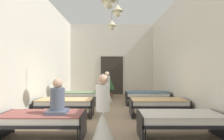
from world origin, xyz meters
TOP-DOWN VIEW (x-y plane):
  - ground_plane at (0.00, 0.00)m, footprint 5.86×10.84m
  - room_shell at (0.00, 1.15)m, footprint 5.66×10.44m
  - bed_left_row_0 at (-1.58, -1.90)m, footprint 1.90×0.84m
  - bed_right_row_0 at (1.58, -1.90)m, footprint 1.90×0.84m
  - bed_left_row_1 at (-1.58, 0.00)m, footprint 1.90×0.84m
  - bed_right_row_1 at (1.58, 0.00)m, footprint 1.90×0.84m
  - bed_left_row_2 at (-1.58, 1.90)m, footprint 1.90×0.84m
  - bed_right_row_2 at (1.58, 1.90)m, footprint 1.90×0.84m
  - nurse_near_aisle at (-0.24, 2.80)m, footprint 0.52×0.52m
  - nurse_mid_aisle at (-0.18, -2.20)m, footprint 0.52×0.52m
  - patient_seated_primary at (-1.23, -1.94)m, footprint 0.44×0.44m
  - potted_plant at (-0.16, 3.67)m, footprint 0.66×0.66m

SIDE VIEW (x-z plane):
  - ground_plane at x=0.00m, z-range -0.10..0.00m
  - bed_left_row_0 at x=-1.58m, z-range 0.15..0.73m
  - bed_right_row_0 at x=1.58m, z-range 0.15..0.73m
  - bed_left_row_1 at x=-1.58m, z-range 0.15..0.73m
  - bed_right_row_1 at x=1.58m, z-range 0.15..0.73m
  - bed_left_row_2 at x=-1.58m, z-range 0.15..0.73m
  - bed_right_row_2 at x=1.58m, z-range 0.15..0.73m
  - nurse_near_aisle at x=-0.24m, z-range -0.21..1.27m
  - nurse_mid_aisle at x=-0.18m, z-range -0.21..1.27m
  - potted_plant at x=-0.16m, z-range 0.16..1.39m
  - patient_seated_primary at x=-1.23m, z-range 0.47..1.27m
  - room_shell at x=0.00m, z-range 0.01..4.46m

